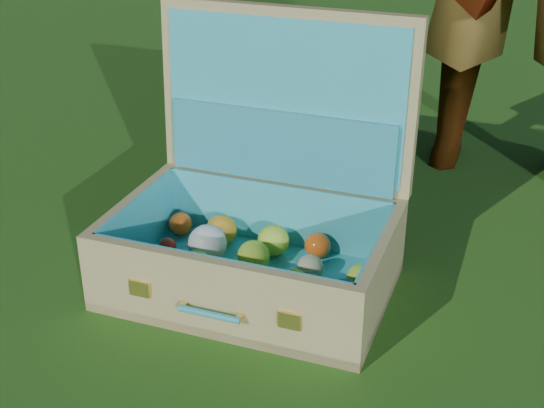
{
  "coord_description": "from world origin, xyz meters",
  "views": [
    {
      "loc": [
        0.81,
        -0.84,
        0.83
      ],
      "look_at": [
        0.03,
        0.24,
        0.16
      ],
      "focal_mm": 50.0,
      "sensor_mm": 36.0,
      "label": 1
    }
  ],
  "objects": [
    {
      "name": "ground",
      "position": [
        0.0,
        0.0,
        0.0
      ],
      "size": [
        60.0,
        60.0,
        0.0
      ],
      "primitive_type": "plane",
      "color": "#215114",
      "rests_on": "ground"
    },
    {
      "name": "suitcase",
      "position": [
        0.01,
        0.23,
        0.15
      ],
      "size": [
        0.62,
        0.53,
        0.52
      ],
      "rotation": [
        0.0,
        0.0,
        0.27
      ],
      "color": "tan",
      "rests_on": "ground"
    }
  ]
}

